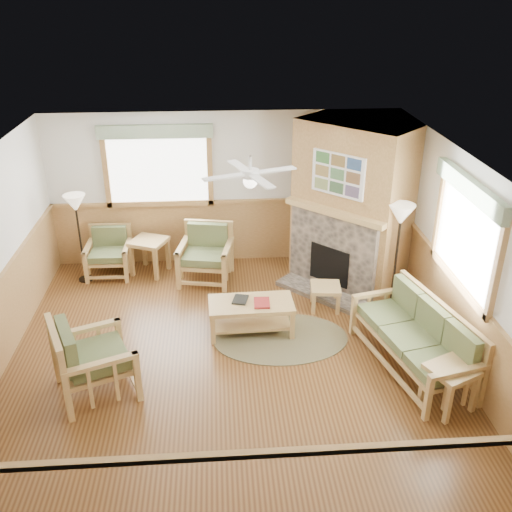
{
  "coord_description": "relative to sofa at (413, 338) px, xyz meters",
  "views": [
    {
      "loc": [
        -0.12,
        -6.45,
        4.63
      ],
      "look_at": [
        0.4,
        0.7,
        1.15
      ],
      "focal_mm": 40.0,
      "sensor_mm": 36.0,
      "label": 1
    }
  ],
  "objects": [
    {
      "name": "sofa",
      "position": [
        0.0,
        0.0,
        0.0
      ],
      "size": [
        2.1,
        1.25,
        0.9
      ],
      "primitive_type": null,
      "rotation": [
        0.0,
        0.0,
        -1.33
      ],
      "color": "tan",
      "rests_on": "floor"
    },
    {
      "name": "floor",
      "position": [
        -2.36,
        0.44,
        -0.46
      ],
      "size": [
        6.0,
        6.0,
        0.01
      ],
      "primitive_type": "cube",
      "color": "brown",
      "rests_on": "ground"
    },
    {
      "name": "armchair_back_right",
      "position": [
        -2.71,
        2.64,
        0.02
      ],
      "size": [
        0.98,
        0.98,
        0.94
      ],
      "primitive_type": null,
      "rotation": [
        0.0,
        0.0,
        -0.19
      ],
      "color": "tan",
      "rests_on": "floor"
    },
    {
      "name": "book_dark",
      "position": [
        -2.19,
        1.07,
        0.06
      ],
      "size": [
        0.26,
        0.31,
        0.02
      ],
      "primitive_type": "cube",
      "rotation": [
        0.0,
        0.0,
        -0.25
      ],
      "color": "black",
      "rests_on": "coffee_table"
    },
    {
      "name": "braided_rug",
      "position": [
        -1.63,
        0.77,
        -0.45
      ],
      "size": [
        2.27,
        2.27,
        0.01
      ],
      "primitive_type": "cylinder",
      "rotation": [
        0.0,
        0.0,
        -0.2
      ],
      "color": "brown",
      "rests_on": "floor"
    },
    {
      "name": "floor_lamp_right",
      "position": [
        0.19,
        1.53,
        0.41
      ],
      "size": [
        0.41,
        0.41,
        1.72
      ],
      "primitive_type": null,
      "rotation": [
        0.0,
        0.0,
        -0.04
      ],
      "color": "black",
      "rests_on": "floor"
    },
    {
      "name": "window_back",
      "position": [
        -3.46,
        3.4,
        2.08
      ],
      "size": [
        1.9,
        0.16,
        1.5
      ],
      "primitive_type": null,
      "color": "white",
      "rests_on": "wall_back"
    },
    {
      "name": "wall_front",
      "position": [
        -2.36,
        -2.56,
        0.9
      ],
      "size": [
        6.0,
        0.02,
        2.7
      ],
      "primitive_type": "cube",
      "color": "silver",
      "rests_on": "floor"
    },
    {
      "name": "floor_lamp_left",
      "position": [
        -4.77,
        2.79,
        0.32
      ],
      "size": [
        0.43,
        0.43,
        1.55
      ],
      "primitive_type": null,
      "rotation": [
        0.0,
        0.0,
        -0.26
      ],
      "color": "black",
      "rests_on": "floor"
    },
    {
      "name": "ceiling",
      "position": [
        -2.36,
        0.44,
        2.25
      ],
      "size": [
        6.0,
        6.0,
        0.01
      ],
      "primitive_type": "cube",
      "color": "white",
      "rests_on": "floor"
    },
    {
      "name": "wall_back",
      "position": [
        -2.36,
        3.44,
        0.9
      ],
      "size": [
        6.0,
        0.02,
        2.7
      ],
      "primitive_type": "cube",
      "color": "silver",
      "rests_on": "floor"
    },
    {
      "name": "wainscot",
      "position": [
        -2.36,
        0.44,
        0.1
      ],
      "size": [
        6.0,
        6.0,
        1.1
      ],
      "primitive_type": null,
      "color": "#A17541",
      "rests_on": "floor"
    },
    {
      "name": "armchair_back_left",
      "position": [
        -4.37,
        2.97,
        -0.05
      ],
      "size": [
        0.74,
        0.74,
        0.81
      ],
      "primitive_type": null,
      "rotation": [
        0.0,
        0.0,
        -0.02
      ],
      "color": "tan",
      "rests_on": "floor"
    },
    {
      "name": "book_red",
      "position": [
        -1.89,
        0.95,
        0.06
      ],
      "size": [
        0.23,
        0.31,
        0.03
      ],
      "primitive_type": "cube",
      "rotation": [
        0.0,
        0.0,
        -0.05
      ],
      "color": "maroon",
      "rests_on": "coffee_table"
    },
    {
      "name": "fireplace",
      "position": [
        -0.31,
        2.49,
        0.9
      ],
      "size": [
        3.11,
        3.11,
        2.7
      ],
      "primitive_type": null,
      "rotation": [
        0.0,
        0.0,
        -0.79
      ],
      "color": "#A17541",
      "rests_on": "floor"
    },
    {
      "name": "footstool",
      "position": [
        -0.85,
        1.57,
        -0.26
      ],
      "size": [
        0.5,
        0.5,
        0.39
      ],
      "primitive_type": null,
      "rotation": [
        0.0,
        0.0,
        -0.11
      ],
      "color": "tan",
      "rests_on": "floor"
    },
    {
      "name": "coffee_table",
      "position": [
        -2.04,
        1.0,
        -0.21
      ],
      "size": [
        1.23,
        0.64,
        0.48
      ],
      "primitive_type": null,
      "rotation": [
        0.0,
        0.0,
        0.03
      ],
      "color": "tan",
      "rests_on": "floor"
    },
    {
      "name": "end_table_chairs",
      "position": [
        -3.68,
        2.99,
        -0.14
      ],
      "size": [
        0.72,
        0.71,
        0.62
      ],
      "primitive_type": null,
      "rotation": [
        0.0,
        0.0,
        -0.41
      ],
      "color": "tan",
      "rests_on": "floor"
    },
    {
      "name": "window_right",
      "position": [
        0.6,
        0.24,
        2.08
      ],
      "size": [
        0.16,
        1.9,
        1.5
      ],
      "primitive_type": null,
      "color": "white",
      "rests_on": "wall_right"
    },
    {
      "name": "wall_right",
      "position": [
        0.64,
        0.44,
        0.9
      ],
      "size": [
        0.02,
        6.0,
        2.7
      ],
      "primitive_type": "cube",
      "color": "silver",
      "rests_on": "floor"
    },
    {
      "name": "ceiling_fan",
      "position": [
        -2.06,
        0.74,
        2.21
      ],
      "size": [
        1.59,
        1.59,
        0.36
      ],
      "primitive_type": null,
      "rotation": [
        0.0,
        0.0,
        0.35
      ],
      "color": "white",
      "rests_on": "ceiling"
    },
    {
      "name": "armchair_left",
      "position": [
        -4.03,
        -0.2,
        0.05
      ],
      "size": [
        1.17,
        1.17,
        1.0
      ],
      "primitive_type": null,
      "rotation": [
        0.0,
        0.0,
        1.97
      ],
      "color": "tan",
      "rests_on": "floor"
    },
    {
      "name": "end_table_sofa",
      "position": [
        0.19,
        -0.81,
        -0.17
      ],
      "size": [
        0.66,
        0.65,
        0.57
      ],
      "primitive_type": null,
      "rotation": [
        0.0,
        0.0,
        0.43
      ],
      "color": "tan",
      "rests_on": "floor"
    }
  ]
}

